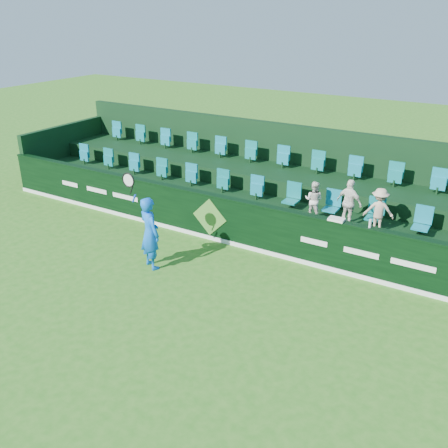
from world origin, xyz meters
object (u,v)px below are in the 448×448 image
Objects in this scene: spectator_left at (314,200)px; spectator_right at (379,210)px; tennis_player at (150,232)px; drinks_bottle at (370,223)px; towel at (336,219)px; spectator_middle at (349,203)px.

spectator_right is (1.75, 0.00, 0.06)m from spectator_left.
tennis_player is at bearing 45.05° from spectator_left.
spectator_right is at bearing 94.49° from drinks_bottle.
towel is 1.88× the size of drinks_bottle.
spectator_right is (4.73, 3.34, 0.42)m from tennis_player.
drinks_bottle is at bearing 24.77° from tennis_player.
spectator_left is at bearing 15.79° from spectator_middle.
spectator_middle is 0.78m from spectator_right.
tennis_player reaches higher than spectator_middle.
spectator_right is at bearing 176.74° from spectator_left.
drinks_bottle is at bearing 80.63° from spectator_right.
spectator_middle is at bearing 40.22° from tennis_player.
spectator_left is 5.09× the size of drinks_bottle.
spectator_right is (0.78, 0.00, -0.05)m from spectator_middle.
drinks_bottle is (4.81, 2.22, 0.50)m from tennis_player.
spectator_right is 5.71× the size of drinks_bottle.
spectator_right reaches higher than spectator_left.
drinks_bottle reaches higher than towel.
tennis_player is 6.59× the size of towel.
drinks_bottle is at bearing 143.41° from spectator_middle.
spectator_middle is 1.41m from drinks_bottle.
spectator_right is 1.13m from drinks_bottle.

